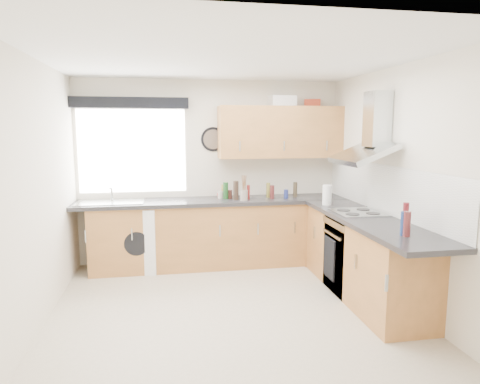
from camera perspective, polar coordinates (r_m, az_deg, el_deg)
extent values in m
plane|color=beige|center=(4.55, -1.31, -15.53)|extent=(3.60, 3.60, 0.00)
cube|color=white|center=(4.21, -1.43, 17.36)|extent=(3.60, 3.60, 0.02)
cube|color=silver|center=(5.97, -3.94, 2.69)|extent=(3.60, 0.02, 2.50)
cube|color=silver|center=(2.46, 4.89, -5.65)|extent=(3.60, 0.02, 2.50)
cube|color=silver|center=(4.32, -25.71, -0.36)|extent=(0.02, 3.60, 2.50)
cube|color=silver|center=(4.80, 20.38, 0.77)|extent=(0.02, 3.60, 2.50)
cube|color=white|center=(5.92, -14.15, 5.31)|extent=(1.40, 0.02, 1.10)
cube|color=black|center=(5.84, -14.45, 11.45)|extent=(1.50, 0.18, 0.14)
cube|color=white|center=(5.07, 18.55, 0.43)|extent=(0.01, 3.00, 0.54)
cube|color=#986332|center=(5.82, -4.54, -5.68)|extent=(3.00, 0.58, 0.86)
cube|color=#986332|center=(6.16, 10.51, -5.00)|extent=(0.60, 0.60, 0.86)
cube|color=#986332|center=(4.97, 16.09, -8.48)|extent=(0.58, 2.10, 0.86)
cube|color=black|center=(5.72, -3.59, -1.25)|extent=(3.60, 0.62, 0.05)
cube|color=black|center=(4.72, 17.00, -3.70)|extent=(0.62, 2.42, 0.05)
cube|color=black|center=(5.09, 15.24, -8.08)|extent=(0.56, 0.58, 0.85)
cube|color=#B4BCBF|center=(4.98, 15.46, -2.64)|extent=(0.52, 0.52, 0.01)
cube|color=#986332|center=(5.94, 5.42, 7.95)|extent=(1.70, 0.35, 0.70)
cube|color=white|center=(5.82, -13.45, -5.97)|extent=(0.67, 0.66, 0.84)
cylinder|color=black|center=(5.93, -3.61, 7.03)|extent=(0.34, 0.04, 0.34)
cube|color=white|center=(6.06, 5.58, 11.96)|extent=(0.37, 0.29, 0.15)
cube|color=#9A301A|center=(6.19, 9.62, 11.61)|extent=(0.27, 0.25, 0.10)
cylinder|color=gray|center=(5.62, 0.54, -0.45)|extent=(0.11, 0.11, 0.14)
cylinder|color=white|center=(5.41, 11.53, -0.38)|extent=(0.12, 0.12, 0.25)
cylinder|color=#ADA293|center=(5.81, -2.61, -0.36)|extent=(0.07, 0.07, 0.10)
cylinder|color=#2E2119|center=(5.66, -0.56, 0.20)|extent=(0.07, 0.07, 0.25)
cylinder|color=olive|center=(5.88, -2.25, 0.13)|extent=(0.05, 0.05, 0.18)
cylinder|color=#341812|center=(5.76, -1.33, -0.32)|extent=(0.05, 0.05, 0.12)
cylinder|color=#4C1B1B|center=(5.77, 4.30, -0.01)|extent=(0.06, 0.06, 0.18)
cylinder|color=#18451A|center=(5.75, -1.93, 0.18)|extent=(0.07, 0.07, 0.22)
cylinder|color=navy|center=(5.83, 6.16, -0.26)|extent=(0.06, 0.06, 0.12)
cylinder|color=#3C3121|center=(5.94, 7.37, 0.31)|extent=(0.06, 0.06, 0.21)
cylinder|color=maroon|center=(5.71, 1.11, -0.03)|extent=(0.04, 0.04, 0.19)
cylinder|color=olive|center=(5.89, 3.78, 0.26)|extent=(0.05, 0.05, 0.20)
cylinder|color=navy|center=(4.06, 20.97, -3.95)|extent=(0.05, 0.05, 0.21)
cylinder|color=#591F23|center=(4.02, 21.38, -4.00)|extent=(0.06, 0.06, 0.22)
cylinder|color=maroon|center=(4.29, 21.21, -3.03)|extent=(0.05, 0.05, 0.26)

